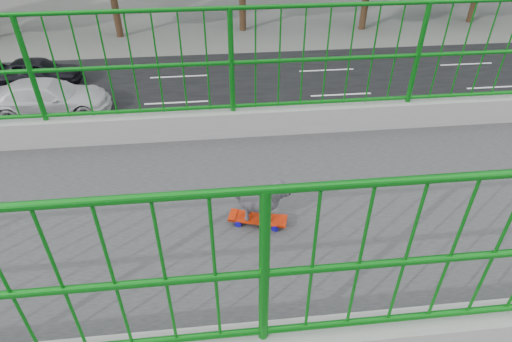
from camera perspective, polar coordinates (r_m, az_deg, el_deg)
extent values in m
cube|color=black|center=(18.64, -10.75, 4.56)|extent=(18.00, 90.00, 0.02)
cube|color=#2D2D2F|center=(4.43, -28.60, -9.31)|extent=(3.00, 24.00, 0.50)
cube|color=gray|center=(5.25, -25.37, 4.68)|extent=(0.20, 24.00, 0.30)
cylinder|color=#0B6B14|center=(4.80, -29.33, 17.43)|extent=(0.04, 24.00, 0.04)
cylinder|color=#0B6B14|center=(4.96, -27.46, 11.54)|extent=(0.04, 24.00, 0.04)
cylinder|color=#0B6B14|center=(4.96, -27.46, 11.54)|extent=(0.06, 0.06, 1.10)
cylinder|color=black|center=(30.40, -17.80, 18.89)|extent=(0.44, 0.44, 2.73)
cylinder|color=black|center=(30.29, -1.78, 20.55)|extent=(0.44, 0.44, 2.87)
cylinder|color=black|center=(31.36, 14.01, 19.94)|extent=(0.44, 0.44, 2.66)
cylinder|color=black|center=(35.33, 26.79, 19.42)|extent=(0.44, 0.44, 3.01)
cube|color=red|center=(3.76, 0.24, -6.22)|extent=(0.28, 0.52, 0.02)
cube|color=#99999E|center=(3.80, -2.14, -6.15)|extent=(0.09, 0.06, 0.02)
cylinder|color=#1007A0|center=(3.85, -1.95, -5.63)|extent=(0.04, 0.06, 0.06)
sphere|color=yellow|center=(3.85, -1.95, -5.63)|extent=(0.02, 0.02, 0.02)
cylinder|color=#1007A0|center=(3.76, -2.34, -6.91)|extent=(0.04, 0.06, 0.06)
sphere|color=yellow|center=(3.76, -2.34, -6.91)|extent=(0.02, 0.02, 0.02)
cube|color=#99999E|center=(3.76, 2.65, -6.71)|extent=(0.09, 0.06, 0.02)
cylinder|color=#1007A0|center=(3.81, 2.78, -6.18)|extent=(0.04, 0.06, 0.06)
sphere|color=yellow|center=(3.81, 2.78, -6.18)|extent=(0.02, 0.02, 0.02)
cylinder|color=#1007A0|center=(3.72, 2.51, -7.49)|extent=(0.04, 0.06, 0.06)
sphere|color=yellow|center=(3.72, 2.51, -7.49)|extent=(0.02, 0.02, 0.02)
ellipsoid|color=#2A272C|center=(3.63, 0.25, -3.93)|extent=(0.27, 0.34, 0.20)
sphere|color=#2A272C|center=(3.53, 2.97, -2.61)|extent=(0.14, 0.14, 0.14)
sphere|color=black|center=(3.54, 4.39, -2.98)|extent=(0.02, 0.02, 0.02)
sphere|color=#2A272C|center=(3.63, -2.31, -3.17)|extent=(0.07, 0.07, 0.07)
cylinder|color=#2A272C|center=(3.74, 1.65, -5.13)|extent=(0.03, 0.03, 0.13)
cylinder|color=#2A272C|center=(3.67, 1.44, -6.01)|extent=(0.03, 0.03, 0.13)
cylinder|color=#2A272C|center=(3.76, -0.93, -4.83)|extent=(0.03, 0.03, 0.13)
cylinder|color=#2A272C|center=(3.70, -1.18, -5.70)|extent=(0.03, 0.03, 0.13)
imported|color=black|center=(17.70, 27.35, 1.81)|extent=(1.62, 4.65, 1.53)
imported|color=silver|center=(21.76, -25.51, 8.65)|extent=(2.15, 5.30, 1.54)
imported|color=black|center=(25.01, -26.59, 11.57)|extent=(1.66, 4.13, 1.41)
imported|color=silver|center=(15.01, -0.21, 0.19)|extent=(2.55, 5.53, 1.54)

